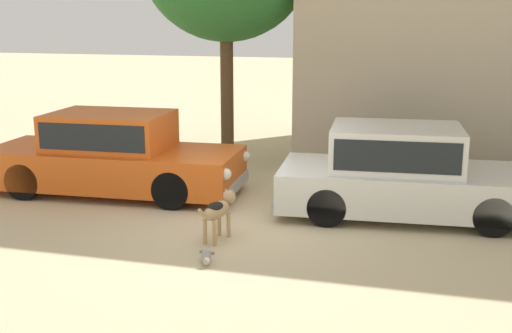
{
  "coord_description": "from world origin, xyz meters",
  "views": [
    {
      "loc": [
        2.74,
        -9.39,
        3.25
      ],
      "look_at": [
        0.14,
        0.2,
        0.9
      ],
      "focal_mm": 45.06,
      "sensor_mm": 36.0,
      "label": 1
    }
  ],
  "objects": [
    {
      "name": "ground_plane",
      "position": [
        0.0,
        0.0,
        0.0
      ],
      "size": [
        80.0,
        80.0,
        0.0
      ],
      "primitive_type": "plane",
      "color": "#CCB78E"
    },
    {
      "name": "parked_sedan_nearest",
      "position": [
        -2.87,
        1.15,
        0.74
      ],
      "size": [
        4.89,
        2.01,
        1.51
      ],
      "rotation": [
        0.0,
        0.0,
        0.05
      ],
      "color": "#D15619",
      "rests_on": "ground_plane"
    },
    {
      "name": "parked_sedan_second",
      "position": [
        2.39,
        1.12,
        0.75
      ],
      "size": [
        4.41,
        2.13,
        1.49
      ],
      "rotation": [
        0.0,
        0.0,
        0.07
      ],
      "color": "silver",
      "rests_on": "ground_plane"
    },
    {
      "name": "stray_dog_spotted",
      "position": [
        -0.16,
        -0.81,
        0.47
      ],
      "size": [
        0.34,
        1.05,
        0.7
      ],
      "rotation": [
        0.0,
        0.0,
        1.38
      ],
      "color": "tan",
      "rests_on": "ground_plane"
    },
    {
      "name": "stray_cat",
      "position": [
        -0.04,
        -1.71,
        0.07
      ],
      "size": [
        0.33,
        0.57,
        0.15
      ],
      "rotation": [
        0.0,
        0.0,
        5.07
      ],
      "color": "gray",
      "rests_on": "ground_plane"
    }
  ]
}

